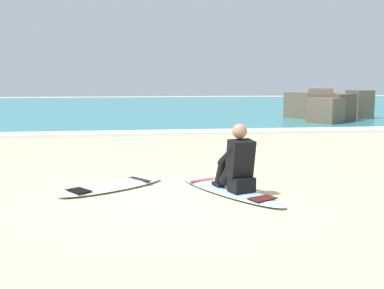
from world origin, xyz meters
name	(u,v)px	position (x,y,z in m)	size (l,w,h in m)	color
ground_plane	(181,197)	(0.00, 0.00, 0.00)	(80.00, 80.00, 0.00)	beige
sea	(135,107)	(0.00, 21.29, 0.05)	(80.00, 28.00, 0.10)	teal
breaking_foam	(149,133)	(0.00, 7.59, 0.06)	(80.00, 0.90, 0.11)	white
surfboard_main	(228,190)	(0.71, 0.14, 0.04)	(1.45, 2.34, 0.08)	#9ED1E5
surfer_seated	(237,165)	(0.80, -0.02, 0.44)	(0.53, 0.77, 0.95)	black
surfboard_spare_near	(113,186)	(-0.95, 0.63, 0.04)	(1.79, 1.52, 0.08)	silver
rock_outcrop_distant	(326,107)	(6.86, 10.86, 0.57)	(3.27, 3.58, 1.30)	brown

